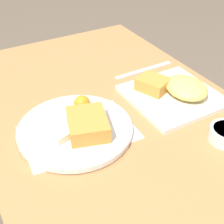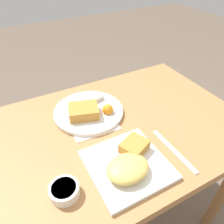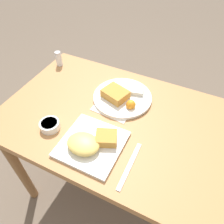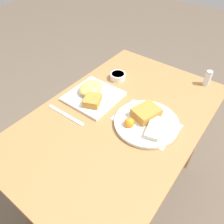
{
  "view_description": "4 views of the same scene",
  "coord_description": "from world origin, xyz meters",
  "views": [
    {
      "loc": [
        -0.59,
        0.33,
        1.21
      ],
      "look_at": [
        -0.03,
        0.02,
        0.74
      ],
      "focal_mm": 50.0,
      "sensor_mm": 36.0,
      "label": 1
    },
    {
      "loc": [
        -0.28,
        -0.54,
        1.28
      ],
      "look_at": [
        0.03,
        0.04,
        0.76
      ],
      "focal_mm": 35.0,
      "sensor_mm": 36.0,
      "label": 2
    },
    {
      "loc": [
        0.26,
        -0.6,
        1.44
      ],
      "look_at": [
        -0.01,
        -0.03,
        0.77
      ],
      "focal_mm": 35.0,
      "sensor_mm": 36.0,
      "label": 3
    },
    {
      "loc": [
        0.58,
        0.4,
        1.41
      ],
      "look_at": [
        0.03,
        -0.02,
        0.75
      ],
      "focal_mm": 35.0,
      "sensor_mm": 36.0,
      "label": 4
    }
  ],
  "objects": [
    {
      "name": "menu_card",
      "position": [
        -0.04,
        0.12,
        0.72
      ],
      "size": [
        0.19,
        0.28,
        0.0
      ],
      "rotation": [
        0.0,
        0.0,
        -0.06
      ],
      "color": "silver",
      "rests_on": "dining_table"
    },
    {
      "name": "dining_table",
      "position": [
        0.0,
        0.0,
        0.62
      ],
      "size": [
        1.06,
        0.68,
        0.72
      ],
      "color": "#B27A47",
      "rests_on": "ground_plane"
    },
    {
      "name": "plate_oval_far",
      "position": [
        -0.03,
        0.12,
        0.73
      ],
      "size": [
        0.28,
        0.28,
        0.05
      ],
      "color": "white",
      "rests_on": "menu_card"
    },
    {
      "name": "plate_square_near",
      "position": [
        -0.03,
        -0.19,
        0.74
      ],
      "size": [
        0.24,
        0.24,
        0.06
      ],
      "color": "white",
      "rests_on": "dining_table"
    },
    {
      "name": "butter_knife",
      "position": [
        0.14,
        -0.2,
        0.72
      ],
      "size": [
        0.02,
        0.21,
        0.0
      ],
      "rotation": [
        0.0,
        0.0,
        1.58
      ],
      "color": "silver",
      "rests_on": "dining_table"
    }
  ]
}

